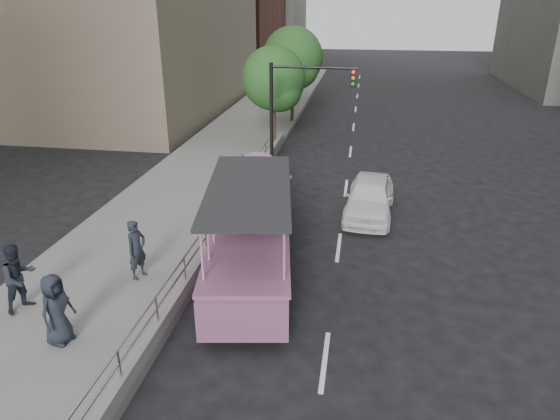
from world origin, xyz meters
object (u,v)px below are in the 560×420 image
object	(u,v)px
duck_boat	(252,229)
pedestrian_near	(137,250)
car	(370,197)
pedestrian_far	(56,309)
street_tree_far	(294,60)
parking_sign	(243,177)
traffic_signal	(296,99)
street_tree_near	(275,81)
pedestrian_mid	(19,277)

from	to	relation	value
duck_boat	pedestrian_near	distance (m)	3.66
car	duck_boat	bearing A→B (deg)	-125.98
car	pedestrian_far	world-z (taller)	pedestrian_far
pedestrian_far	street_tree_far	distance (m)	24.88
street_tree_far	parking_sign	bearing A→B (deg)	-89.33
parking_sign	traffic_signal	xyz separation A→B (m)	(1.22, 6.20, 1.94)
pedestrian_far	traffic_signal	size ratio (longest dim) A/B	0.35
parking_sign	street_tree_near	distance (m)	9.89
car	street_tree_far	xyz separation A→B (m)	(-5.12, 14.89, 3.54)
pedestrian_near	pedestrian_mid	distance (m)	3.11
pedestrian_near	traffic_signal	world-z (taller)	traffic_signal
pedestrian_far	parking_sign	distance (m)	9.28
car	street_tree_far	world-z (taller)	street_tree_far
pedestrian_near	street_tree_far	distance (m)	21.69
duck_boat	car	world-z (taller)	duck_boat
pedestrian_near	traffic_signal	size ratio (longest dim) A/B	0.35
pedestrian_mid	street_tree_far	distance (m)	23.99
parking_sign	street_tree_far	distance (m)	15.87
duck_boat	car	size ratio (longest dim) A/B	2.09
car	street_tree_near	distance (m)	10.80
pedestrian_near	street_tree_near	xyz separation A→B (m)	(1.43, 15.41, 2.61)
pedestrian_far	pedestrian_near	bearing A→B (deg)	3.24
car	street_tree_near	bearing A→B (deg)	125.33
pedestrian_near	traffic_signal	xyz separation A→B (m)	(3.03, 11.98, 2.29)
duck_boat	traffic_signal	xyz separation A→B (m)	(0.04, 9.87, 2.37)
street_tree_near	car	bearing A→B (deg)	-59.14
parking_sign	street_tree_near	world-z (taller)	street_tree_near
car	parking_sign	size ratio (longest dim) A/B	1.84
pedestrian_near	street_tree_near	size ratio (longest dim) A/B	0.32
traffic_signal	pedestrian_near	bearing A→B (deg)	-104.18
car	pedestrian_near	xyz separation A→B (m)	(-6.75, -6.51, 0.44)
street_tree_near	traffic_signal	bearing A→B (deg)	-65.02
traffic_signal	car	bearing A→B (deg)	-55.77
pedestrian_near	pedestrian_mid	xyz separation A→B (m)	(-2.34, -2.06, 0.04)
pedestrian_near	street_tree_far	size ratio (longest dim) A/B	0.28
pedestrian_mid	traffic_signal	bearing A→B (deg)	2.42
street_tree_far	pedestrian_mid	bearing A→B (deg)	-99.59
pedestrian_near	pedestrian_mid	size ratio (longest dim) A/B	0.96
duck_boat	parking_sign	size ratio (longest dim) A/B	3.86
pedestrian_far	street_tree_near	world-z (taller)	street_tree_near
duck_boat	pedestrian_mid	distance (m)	6.76
pedestrian_mid	pedestrian_far	size ratio (longest dim) A/B	1.05
street_tree_near	parking_sign	bearing A→B (deg)	-87.73
duck_boat	pedestrian_far	xyz separation A→B (m)	(-3.58, -5.29, 0.07)
car	pedestrian_mid	distance (m)	12.50
pedestrian_near	parking_sign	size ratio (longest dim) A/B	0.74
duck_boat	street_tree_near	bearing A→B (deg)	96.70
duck_boat	pedestrian_far	size ratio (longest dim) A/B	5.20
traffic_signal	street_tree_far	distance (m)	9.57
pedestrian_near	parking_sign	xyz separation A→B (m)	(1.81, 5.78, 0.35)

